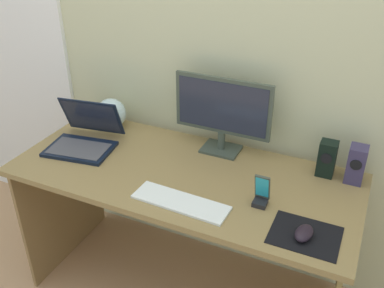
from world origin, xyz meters
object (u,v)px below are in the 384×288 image
at_px(laptop, 84,138).
at_px(speaker_near_monitor, 327,159).
at_px(monitor, 222,112).
at_px(keyboard_external, 181,202).
at_px(speaker_right, 356,164).
at_px(phone_in_dock, 261,194).
at_px(mouse, 304,233).
at_px(fishbowl, 111,114).

bearing_deg(laptop, speaker_near_monitor, 11.73).
distance_m(monitor, keyboard_external, 0.50).
xyz_separation_m(monitor, speaker_near_monitor, (0.49, -0.01, -0.12)).
xyz_separation_m(speaker_right, speaker_near_monitor, (-0.12, -0.00, -0.00)).
xyz_separation_m(laptop, phone_in_dock, (0.93, -0.09, 0.00)).
height_order(monitor, mouse, monitor).
xyz_separation_m(speaker_near_monitor, phone_in_dock, (-0.19, -0.32, -0.03)).
distance_m(fishbowl, mouse, 1.21).
distance_m(keyboard_external, phone_in_dock, 0.32).
bearing_deg(laptop, mouse, -10.92).
height_order(speaker_near_monitor, mouse, speaker_near_monitor).
bearing_deg(speaker_near_monitor, speaker_right, 0.01).
height_order(mouse, phone_in_dock, phone_in_dock).
distance_m(laptop, keyboard_external, 0.67).
bearing_deg(monitor, phone_in_dock, -47.80).
height_order(keyboard_external, phone_in_dock, phone_in_dock).
distance_m(keyboard_external, mouse, 0.49).
xyz_separation_m(fishbowl, phone_in_dock, (0.92, -0.32, -0.03)).
relative_size(fishbowl, phone_in_dock, 1.16).
bearing_deg(phone_in_dock, laptop, 174.40).
distance_m(monitor, phone_in_dock, 0.47).
distance_m(speaker_near_monitor, fishbowl, 1.11).
xyz_separation_m(keyboard_external, phone_in_dock, (0.29, 0.13, 0.04)).
height_order(speaker_near_monitor, fishbowl, speaker_near_monitor).
distance_m(speaker_near_monitor, keyboard_external, 0.67).
relative_size(speaker_right, fishbowl, 1.05).
height_order(monitor, fishbowl, monitor).
relative_size(fishbowl, keyboard_external, 0.40).
distance_m(speaker_right, fishbowl, 1.23).
bearing_deg(monitor, speaker_near_monitor, -0.63).
bearing_deg(fishbowl, speaker_near_monitor, 0.11).
relative_size(speaker_near_monitor, keyboard_external, 0.41).
xyz_separation_m(mouse, phone_in_dock, (-0.20, 0.13, 0.03)).
bearing_deg(mouse, laptop, 177.65).
xyz_separation_m(laptop, fishbowl, (0.01, 0.23, 0.03)).
xyz_separation_m(speaker_right, laptop, (-1.24, -0.23, -0.04)).
relative_size(laptop, fishbowl, 2.19).
relative_size(speaker_right, keyboard_external, 0.42).
xyz_separation_m(speaker_near_monitor, fishbowl, (-1.11, -0.00, -0.01)).
height_order(speaker_right, mouse, speaker_right).
relative_size(speaker_near_monitor, fishbowl, 1.02).
xyz_separation_m(monitor, mouse, (0.50, -0.45, -0.19)).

